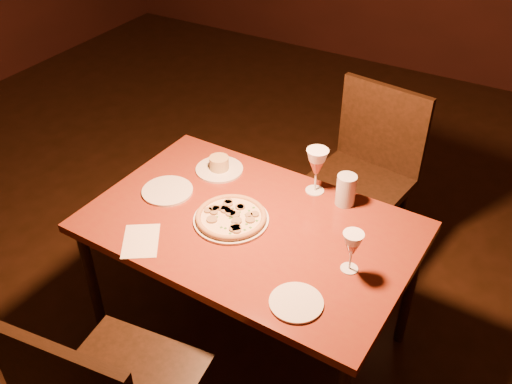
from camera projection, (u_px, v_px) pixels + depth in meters
The scene contains 11 objects.
floor at pixel (179, 355), 2.55m from camera, with size 7.00×7.00×0.00m, color black.
dining_table at pixel (250, 235), 2.27m from camera, with size 1.30×0.86×0.68m.
chair_far at pixel (364, 172), 2.79m from camera, with size 0.51×0.51×0.94m.
pizza_plate at pixel (231, 217), 2.24m from camera, with size 0.30×0.30×0.03m.
ramekin_saucer at pixel (219, 166), 2.52m from camera, with size 0.21×0.21×0.07m.
wine_glass_far at pixel (316, 171), 2.35m from camera, with size 0.09×0.09×0.20m, color #B55D4B, non-canonical shape.
wine_glass_right at pixel (351, 252), 1.98m from camera, with size 0.07×0.07×0.16m, color #B55D4B, non-canonical shape.
water_tumbler at pixel (346, 190), 2.30m from camera, with size 0.08×0.08×0.13m, color silver.
side_plate_left at pixel (167, 191), 2.40m from camera, with size 0.21×0.21×0.01m, color silver.
side_plate_near at pixel (296, 303), 1.89m from camera, with size 0.18×0.18×0.01m, color silver.
menu_card at pixel (141, 241), 2.15m from camera, with size 0.13×0.19×0.00m, color silver.
Camera 1 is at (1.11, -1.23, 2.10)m, focal length 40.00 mm.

